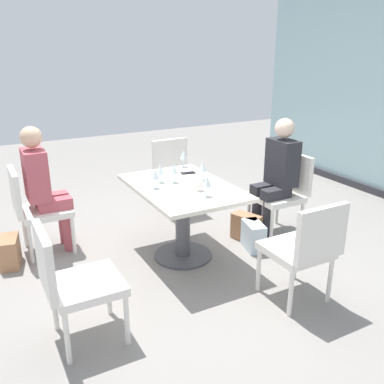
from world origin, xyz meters
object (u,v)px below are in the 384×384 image
at_px(wine_glass_5, 155,174).
at_px(wine_glass_2, 174,169).
at_px(chair_front_left, 34,205).
at_px(wine_glass_0, 203,167).
at_px(chair_front_right, 71,278).
at_px(wine_glass_1, 183,155).
at_px(dining_table_main, 183,205).
at_px(chair_near_window, 284,189).
at_px(chair_far_left, 175,172).
at_px(person_front_left, 44,184).
at_px(coffee_cup, 199,186).
at_px(cell_phone_on_table, 188,173).
at_px(handbag_1, 10,252).
at_px(handbag_2, 253,236).
at_px(chair_far_right, 305,246).
at_px(person_near_window, 277,172).
at_px(wine_glass_3, 160,169).
at_px(wine_glass_4, 207,182).
at_px(handbag_0, 246,227).

bearing_deg(wine_glass_5, wine_glass_2, 108.57).
bearing_deg(chair_front_left, wine_glass_0, 64.29).
xyz_separation_m(chair_front_right, wine_glass_0, (-0.81, 1.46, 0.37)).
distance_m(chair_front_left, wine_glass_1, 1.57).
distance_m(dining_table_main, chair_near_window, 1.22).
xyz_separation_m(chair_far_left, person_front_left, (0.38, -1.59, 0.20)).
bearing_deg(coffee_cup, cell_phone_on_table, 162.29).
bearing_deg(coffee_cup, handbag_1, -116.94).
relative_size(wine_glass_1, handbag_2, 0.62).
distance_m(chair_front_left, chair_far_right, 2.54).
distance_m(person_front_left, handbag_1, 0.70).
height_order(wine_glass_0, coffee_cup, wine_glass_0).
relative_size(dining_table_main, person_near_window, 0.98).
relative_size(chair_near_window, wine_glass_2, 4.70).
relative_size(chair_front_right, wine_glass_3, 4.70).
relative_size(chair_front_right, cell_phone_on_table, 6.04).
xyz_separation_m(chair_near_window, wine_glass_2, (-0.12, -1.25, 0.37)).
height_order(chair_front_right, handbag_2, chair_front_right).
height_order(wine_glass_1, wine_glass_4, same).
relative_size(coffee_cup, handbag_0, 0.30).
bearing_deg(person_front_left, chair_front_left, -90.00).
height_order(wine_glass_4, cell_phone_on_table, wine_glass_4).
bearing_deg(dining_table_main, coffee_cup, 17.89).
height_order(chair_far_left, handbag_1, chair_far_left).
height_order(person_near_window, handbag_2, person_near_window).
bearing_deg(chair_far_right, chair_far_left, 180.00).
distance_m(wine_glass_2, wine_glass_4, 0.49).
xyz_separation_m(chair_far_right, person_front_left, (-1.89, -1.59, 0.20)).
distance_m(dining_table_main, handbag_0, 0.86).
xyz_separation_m(dining_table_main, handbag_0, (-0.02, 0.76, -0.40)).
bearing_deg(cell_phone_on_table, wine_glass_3, -57.62).
bearing_deg(handbag_0, handbag_1, -123.32).
relative_size(wine_glass_3, handbag_2, 0.62).
distance_m(person_near_window, wine_glass_5, 1.37).
distance_m(person_front_left, wine_glass_5, 1.13).
bearing_deg(chair_front_right, coffee_cup, 113.82).
bearing_deg(chair_near_window, wine_glass_4, -72.69).
xyz_separation_m(chair_front_right, wine_glass_1, (-1.31, 1.51, 0.37)).
relative_size(chair_front_left, wine_glass_0, 4.70).
relative_size(chair_front_left, handbag_1, 2.90).
bearing_deg(chair_front_right, chair_near_window, 107.32).
bearing_deg(handbag_2, chair_far_left, -156.42).
bearing_deg(dining_table_main, wine_glass_0, 102.74).
relative_size(wine_glass_3, handbag_0, 0.62).
relative_size(wine_glass_0, wine_glass_3, 1.00).
height_order(person_near_window, person_front_left, same).
bearing_deg(person_front_left, chair_far_left, 103.30).
bearing_deg(cell_phone_on_table, wine_glass_1, 175.02).
bearing_deg(chair_near_window, cell_phone_on_table, -108.00).
bearing_deg(wine_glass_2, chair_near_window, 84.60).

